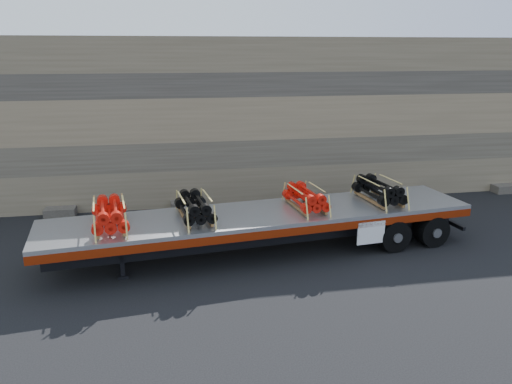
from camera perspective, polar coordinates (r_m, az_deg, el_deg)
ground at (r=17.20m, az=2.71°, el=-6.22°), size 120.00×120.00×0.00m
rock_wall at (r=22.50m, az=-0.89°, el=8.33°), size 44.00×3.00×7.00m
trailer at (r=16.44m, az=0.78°, el=-4.64°), size 14.26×4.36×1.40m
bundle_front at (r=15.39m, az=-16.38°, el=-2.58°), size 1.26×2.16×0.73m
bundle_midfront at (r=15.59m, az=-7.00°, el=-1.83°), size 1.22×2.08×0.70m
bundle_midrear at (r=16.61m, az=5.69°, el=-0.72°), size 1.17×2.00×0.68m
bundle_rear at (r=17.81m, az=13.88°, el=0.12°), size 1.27×2.17×0.73m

